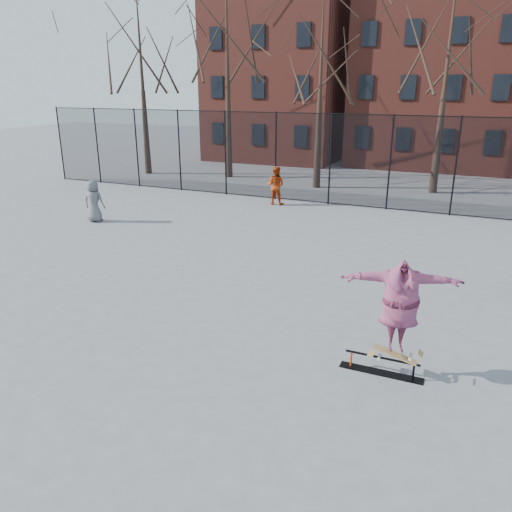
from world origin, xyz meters
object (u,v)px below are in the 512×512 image
at_px(bystander_grey, 94,201).
at_px(bystander_red, 276,185).
at_px(skateboard, 395,357).
at_px(skate_rail, 381,367).
at_px(skater, 399,311).

relative_size(bystander_grey, bystander_red, 0.96).
distance_m(skateboard, bystander_red, 14.26).
distance_m(skateboard, bystander_grey, 14.26).
distance_m(skate_rail, skater, 1.20).
xyz_separation_m(skateboard, skater, (0.00, 0.00, 0.92)).
bearing_deg(bystander_grey, skate_rail, 140.45).
xyz_separation_m(skater, bystander_grey, (-12.64, 6.58, -0.49)).
height_order(skate_rail, skater, skater).
xyz_separation_m(skateboard, bystander_red, (-7.23, 12.29, 0.46)).
xyz_separation_m(skate_rail, bystander_grey, (-12.41, 6.58, 0.69)).
bearing_deg(bystander_red, skateboard, 118.80).
distance_m(skate_rail, bystander_red, 14.16).
xyz_separation_m(skater, bystander_red, (-7.23, 12.29, -0.45)).
distance_m(skater, bystander_grey, 14.26).
relative_size(skate_rail, bystander_red, 0.91).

